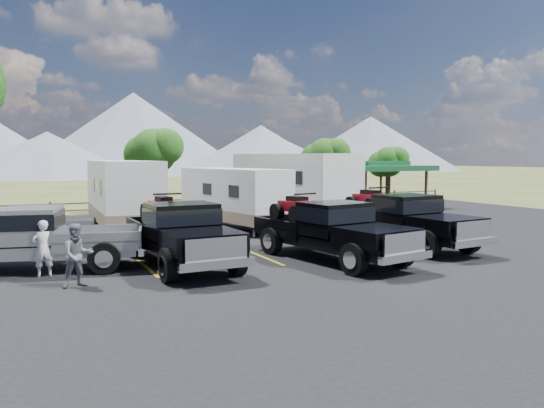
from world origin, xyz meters
name	(u,v)px	position (x,y,z in m)	size (l,w,h in m)	color
ground	(360,269)	(0.00, 0.00, 0.00)	(320.00, 320.00, 0.00)	#3F5022
asphalt_lot	(312,253)	(0.00, 3.00, 0.02)	(44.00, 34.00, 0.04)	black
stall_lines	(299,248)	(0.00, 4.00, 0.04)	(12.12, 5.50, 0.01)	gold
tree_ne_a	(325,157)	(8.97, 17.01, 3.48)	(3.11, 2.92, 4.76)	black
tree_ne_b	(388,162)	(14.98, 18.01, 3.13)	(2.77, 2.59, 4.27)	black
tree_north	(154,152)	(-2.03, 19.02, 3.83)	(3.46, 3.24, 5.25)	black
rail_fence	(219,202)	(2.00, 18.50, 0.61)	(36.12, 0.12, 1.00)	brown
pavilion	(374,167)	(13.00, 17.00, 2.79)	(6.20, 6.20, 3.22)	brown
mountain_range	(29,136)	(-7.63, 105.98, 7.87)	(209.00, 71.00, 20.00)	slate
rig_left	(179,231)	(-4.95, 2.86, 1.11)	(2.48, 6.70, 2.22)	black
rig_center	(329,229)	(-0.20, 1.50, 1.09)	(3.12, 6.78, 2.18)	black
rig_right	(401,219)	(3.73, 2.60, 1.12)	(2.83, 6.88, 2.24)	black
trailer_left	(123,195)	(-5.23, 11.27, 1.75)	(2.63, 9.42, 3.28)	white
trailer_center	(234,198)	(-0.28, 10.04, 1.56)	(3.43, 8.38, 2.90)	white
trailer_right	(293,186)	(4.00, 12.10, 1.94)	(3.94, 10.49, 3.63)	white
pickup_silver	(37,238)	(-9.07, 3.88, 1.04)	(6.71, 3.42, 1.92)	gray
person_a	(43,248)	(-8.95, 2.87, 0.86)	(0.60, 0.39, 1.64)	white
person_b	(78,255)	(-8.18, 1.14, 0.89)	(0.82, 0.64, 1.69)	slate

